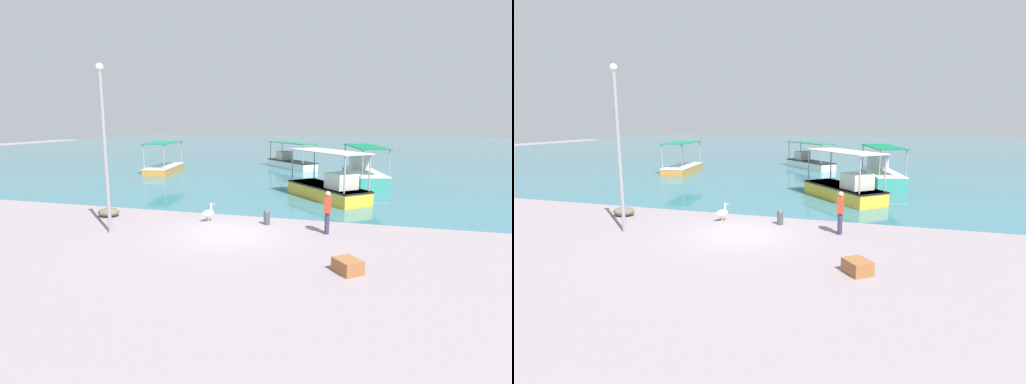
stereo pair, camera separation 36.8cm
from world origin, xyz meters
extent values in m
plane|color=gray|center=(0.00, 0.00, 0.00)|extent=(120.00, 120.00, 0.00)
cube|color=#367280|center=(0.00, 48.00, 0.00)|extent=(110.00, 90.00, 0.00)
cube|color=teal|center=(4.92, 14.54, 0.42)|extent=(3.35, 6.41, 0.84)
cube|color=silver|center=(4.92, 14.54, 0.80)|extent=(3.39, 6.46, 0.08)
cylinder|color=#99999E|center=(6.42, 12.01, 1.69)|extent=(0.08, 0.08, 1.70)
cylinder|color=#99999E|center=(4.83, 11.61, 1.69)|extent=(0.08, 0.08, 1.70)
cylinder|color=#99999E|center=(5.02, 17.48, 1.69)|extent=(0.08, 0.08, 1.70)
cylinder|color=#99999E|center=(3.43, 17.07, 1.69)|extent=(0.08, 0.08, 1.70)
cube|color=#0C7245|center=(4.92, 14.54, 2.56)|extent=(3.39, 6.24, 0.05)
cube|color=silver|center=(4.58, 15.88, 1.37)|extent=(1.56, 1.43, 1.07)
cube|color=orange|center=(-11.42, 16.02, 0.28)|extent=(2.74, 5.53, 0.55)
cube|color=silver|center=(-11.42, 16.02, 0.51)|extent=(2.79, 5.57, 0.08)
cylinder|color=#99999E|center=(-12.63, 18.24, 1.51)|extent=(0.08, 0.08, 1.91)
cylinder|color=#99999E|center=(-11.03, 18.52, 1.51)|extent=(0.08, 0.08, 1.91)
cylinder|color=#99999E|center=(-11.82, 13.53, 1.51)|extent=(0.08, 0.08, 1.91)
cylinder|color=#99999E|center=(-10.21, 13.80, 1.51)|extent=(0.08, 0.08, 1.91)
cube|color=#137953|center=(-11.42, 16.02, 2.49)|extent=(2.81, 5.35, 0.05)
cube|color=white|center=(-1.57, 21.79, 0.34)|extent=(5.18, 5.15, 0.67)
cube|color=black|center=(-1.57, 21.79, 0.64)|extent=(5.24, 5.21, 0.08)
cylinder|color=#99999E|center=(0.76, 20.42, 1.48)|extent=(0.08, 0.08, 1.60)
cylinder|color=#99999E|center=(-0.17, 19.47, 1.48)|extent=(0.08, 0.08, 1.60)
cylinder|color=#99999E|center=(-2.97, 24.10, 1.48)|extent=(0.08, 0.08, 1.60)
cylinder|color=#99999E|center=(-3.90, 23.16, 1.48)|extent=(0.08, 0.08, 1.60)
cube|color=#247350|center=(-1.57, 21.79, 2.30)|extent=(5.11, 5.08, 0.05)
cube|color=beige|center=(-2.49, 22.70, 1.07)|extent=(1.56, 1.56, 0.79)
cube|color=gold|center=(3.01, 8.04, 0.39)|extent=(4.97, 5.22, 0.77)
cube|color=black|center=(3.01, 8.04, 0.74)|extent=(5.03, 5.27, 0.08)
cylinder|color=#99999E|center=(0.78, 9.31, 1.72)|extent=(0.08, 0.08, 1.88)
cylinder|color=#99999E|center=(1.96, 10.38, 1.72)|extent=(0.08, 0.08, 1.88)
cylinder|color=#99999E|center=(4.05, 5.70, 1.72)|extent=(0.08, 0.08, 1.88)
cylinder|color=#99999E|center=(5.24, 6.77, 1.72)|extent=(0.08, 0.08, 1.88)
cube|color=silver|center=(3.01, 8.04, 2.68)|extent=(4.91, 5.13, 0.05)
cube|color=beige|center=(3.82, 7.14, 1.20)|extent=(1.83, 1.84, 0.84)
cylinder|color=#E0997A|center=(-1.56, 1.61, 0.11)|extent=(0.03, 0.03, 0.22)
cylinder|color=#E0997A|center=(-1.48, 1.55, 0.11)|extent=(0.03, 0.03, 0.22)
ellipsoid|color=white|center=(-1.50, 1.61, 0.36)|extent=(0.55, 0.62, 0.32)
ellipsoid|color=white|center=(-1.65, 1.40, 0.38)|extent=(0.19, 0.20, 0.10)
cylinder|color=white|center=(-1.41, 1.73, 0.58)|extent=(0.07, 0.07, 0.26)
sphere|color=white|center=(-1.41, 1.73, 0.74)|extent=(0.11, 0.11, 0.11)
cone|color=#E5933F|center=(-1.32, 1.87, 0.73)|extent=(0.22, 0.28, 0.06)
cylinder|color=gray|center=(-4.57, -1.07, 3.10)|extent=(0.14, 0.14, 6.20)
sphere|color=#EAEACC|center=(-4.57, -1.07, 6.31)|extent=(0.28, 0.28, 0.28)
cylinder|color=#47474C|center=(1.09, 1.78, 0.25)|extent=(0.26, 0.26, 0.49)
sphere|color=#4C4C51|center=(1.09, 1.78, 0.53)|extent=(0.28, 0.28, 0.28)
cylinder|color=#38304C|center=(3.69, 1.19, 0.42)|extent=(0.16, 0.16, 0.85)
cylinder|color=#38304C|center=(3.69, 1.01, 0.42)|extent=(0.16, 0.16, 0.85)
cube|color=#BE3E2A|center=(3.69, 1.10, 1.16)|extent=(0.24, 0.41, 0.62)
sphere|color=tan|center=(3.69, 1.10, 1.58)|extent=(0.22, 0.22, 0.22)
ellipsoid|color=#615E49|center=(-6.29, 1.22, 0.20)|extent=(0.99, 0.84, 0.40)
cube|color=#975D32|center=(4.68, -2.85, 0.21)|extent=(0.98, 1.01, 0.41)
camera|label=1|loc=(5.07, -14.20, 4.42)|focal=28.00mm
camera|label=2|loc=(5.43, -14.10, 4.42)|focal=28.00mm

